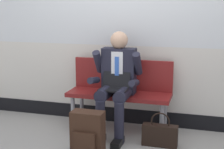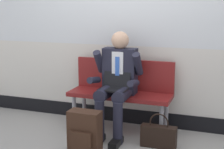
{
  "view_description": "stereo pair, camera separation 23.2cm",
  "coord_description": "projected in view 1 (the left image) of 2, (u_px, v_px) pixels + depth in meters",
  "views": [
    {
      "loc": [
        1.09,
        -3.46,
        1.54
      ],
      "look_at": [
        0.03,
        0.16,
        0.75
      ],
      "focal_mm": 53.57,
      "sensor_mm": 36.0,
      "label": 1
    },
    {
      "loc": [
        1.31,
        -3.39,
        1.54
      ],
      "look_at": [
        0.03,
        0.16,
        0.75
      ],
      "focal_mm": 53.57,
      "sensor_mm": 36.0,
      "label": 2
    }
  ],
  "objects": [
    {
      "name": "ground_plane",
      "position": [
        106.0,
        140.0,
        3.86
      ],
      "size": [
        18.0,
        18.0,
        0.0
      ],
      "primitive_type": "plane",
      "color": "gray"
    },
    {
      "name": "person_seated",
      "position": [
        116.0,
        81.0,
        3.94
      ],
      "size": [
        0.57,
        0.7,
        1.23
      ],
      "color": "#1E1E2D",
      "rests_on": "ground"
    },
    {
      "name": "bench_with_person",
      "position": [
        120.0,
        88.0,
        4.15
      ],
      "size": [
        1.26,
        0.42,
        0.87
      ],
      "color": "maroon",
      "rests_on": "ground"
    },
    {
      "name": "handbag",
      "position": [
        160.0,
        135.0,
        3.69
      ],
      "size": [
        0.39,
        0.12,
        0.39
      ],
      "color": "black",
      "rests_on": "ground"
    },
    {
      "name": "backpack",
      "position": [
        87.0,
        134.0,
        3.44
      ],
      "size": [
        0.33,
        0.21,
        0.47
      ],
      "color": "#331E14",
      "rests_on": "ground"
    },
    {
      "name": "station_wall",
      "position": [
        122.0,
        9.0,
        4.23
      ],
      "size": [
        6.76,
        0.14,
        3.0
      ],
      "color": "silver",
      "rests_on": "ground"
    }
  ]
}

